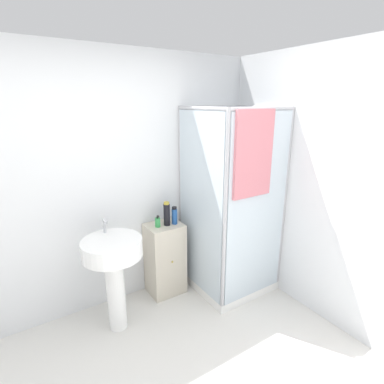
{
  "coord_description": "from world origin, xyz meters",
  "views": [
    {
      "loc": [
        -0.73,
        -1.07,
        2.02
      ],
      "look_at": [
        0.72,
        1.18,
        1.21
      ],
      "focal_mm": 28.0,
      "sensor_mm": 36.0,
      "label": 1
    }
  ],
  "objects_px": {
    "sink": "(113,263)",
    "soap_dispenser": "(158,222)",
    "shampoo_bottle_tall_black": "(167,214)",
    "shampoo_bottle_blue": "(174,216)"
  },
  "relations": [
    {
      "from": "sink",
      "to": "soap_dispenser",
      "type": "relative_size",
      "value": 8.08
    },
    {
      "from": "soap_dispenser",
      "to": "shampoo_bottle_tall_black",
      "type": "relative_size",
      "value": 0.5
    },
    {
      "from": "soap_dispenser",
      "to": "shampoo_bottle_blue",
      "type": "relative_size",
      "value": 0.67
    },
    {
      "from": "sink",
      "to": "shampoo_bottle_blue",
      "type": "distance_m",
      "value": 0.8
    },
    {
      "from": "sink",
      "to": "soap_dispenser",
      "type": "height_order",
      "value": "sink"
    },
    {
      "from": "sink",
      "to": "shampoo_bottle_blue",
      "type": "bearing_deg",
      "value": 16.5
    },
    {
      "from": "sink",
      "to": "shampoo_bottle_tall_black",
      "type": "relative_size",
      "value": 4.07
    },
    {
      "from": "shampoo_bottle_tall_black",
      "to": "shampoo_bottle_blue",
      "type": "bearing_deg",
      "value": -10.15
    },
    {
      "from": "soap_dispenser",
      "to": "shampoo_bottle_blue",
      "type": "xyz_separation_m",
      "value": [
        0.18,
        -0.02,
        0.04
      ]
    },
    {
      "from": "shampoo_bottle_tall_black",
      "to": "shampoo_bottle_blue",
      "type": "relative_size",
      "value": 1.34
    }
  ]
}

